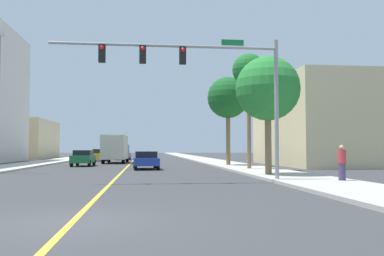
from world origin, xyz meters
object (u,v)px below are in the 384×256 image
Objects in this scene: car_yellow at (100,155)px; car_white at (105,154)px; car_blue at (146,160)px; car_green at (83,158)px; car_red at (123,155)px; palm_mid at (249,72)px; palm_near at (268,89)px; traffic_signal_mast at (203,73)px; palm_far at (228,98)px; delivery_truck at (115,148)px; pedestrian at (342,163)px.

car_yellow is 0.96× the size of car_white.
car_yellow reaches higher than car_blue.
car_green is 20.69m from car_red.
palm_mid is at bearing -22.29° from car_blue.
palm_mid is at bearing -66.22° from car_white.
car_red is at bearing 84.26° from car_green.
car_yellow is at bearing 112.53° from palm_near.
traffic_signal_mast is 1.61× the size of palm_near.
palm_far reaches higher than car_yellow.
palm_far is at bearing 88.50° from palm_near.
car_blue is 31.25m from car_white.
car_yellow is 22.28m from car_blue.
delivery_truck is at bearing -79.25° from car_white.
traffic_signal_mast is at bearing -115.50° from palm_mid.
traffic_signal_mast is 35.63m from car_yellow.
car_green is at bearing 146.41° from palm_mid.
palm_near is at bearing -63.54° from delivery_truck.
car_white is 2.68× the size of pedestrian.
palm_far is (-0.22, 6.60, -1.15)m from palm_mid.
palm_far reaches higher than car_green.
car_white is at bearing 98.48° from car_blue.
traffic_signal_mast is 2.61× the size of car_yellow.
pedestrian is at bearing -82.80° from palm_mid.
pedestrian is (2.01, -4.82, -4.07)m from palm_near.
palm_near is 25.27m from delivery_truck.
palm_mid is at bearing -156.01° from pedestrian.
palm_far is 30.36m from car_white.
car_white is at bearing 108.02° from palm_near.
palm_far is at bearing -61.84° from car_white.
car_red is at bearing 114.71° from palm_far.
pedestrian reaches higher than car_white.
pedestrian is (12.10, -40.70, 0.25)m from car_red.
car_green is 0.95× the size of car_red.
car_blue is at bearing -76.04° from car_yellow.
car_yellow is (-13.12, 17.58, -5.32)m from palm_far.
car_red is (-10.65, 29.27, -6.56)m from palm_mid.
car_blue is (-7.30, -3.92, -5.39)m from palm_far.
palm_mid is at bearing -88.06° from palm_far.
palm_near is 6.62m from pedestrian.
delivery_truck is (-3.30, 13.55, 0.87)m from car_blue.
palm_far is 1.99× the size of car_green.
palm_mid reaches higher than car_white.
palm_mid is at bearing -62.30° from car_yellow.
car_blue is at bearing -77.21° from car_white.
car_red is 42.46m from pedestrian.
delivery_truck is (-10.60, 9.63, -4.51)m from palm_far.
palm_mid is 1.95× the size of car_white.
pedestrian reaches higher than car_yellow.
palm_mid is 10.32m from car_blue.
palm_far reaches higher than car_white.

